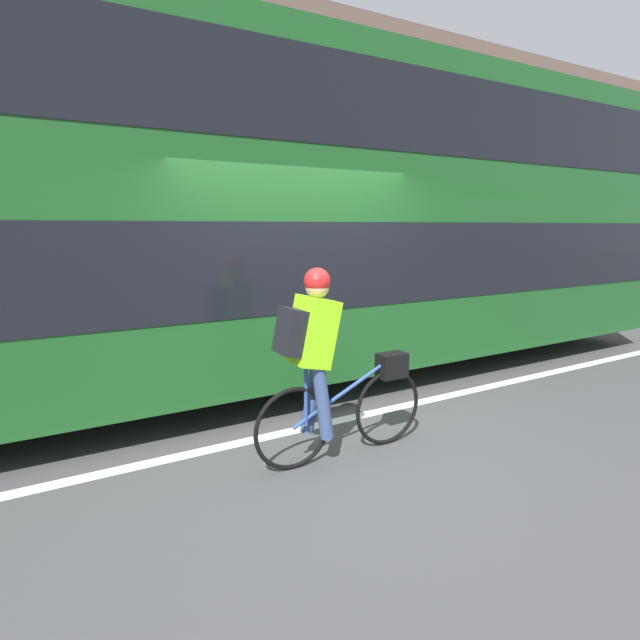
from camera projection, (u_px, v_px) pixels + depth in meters
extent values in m
plane|color=#424244|center=(331.00, 437.00, 4.68)|extent=(80.00, 80.00, 0.00)
cube|color=silver|center=(316.00, 426.00, 4.93)|extent=(50.00, 0.14, 0.01)
cube|color=#A8A399|center=(178.00, 327.00, 9.43)|extent=(60.00, 2.43, 0.13)
cube|color=brown|center=(152.00, 149.00, 9.96)|extent=(60.00, 0.30, 6.93)
cylinder|color=black|center=(495.00, 315.00, 8.13)|extent=(1.05, 0.30, 1.05)
cylinder|color=black|center=(13.00, 375.00, 4.83)|extent=(1.05, 0.30, 1.05)
cube|color=#194C1E|center=(315.00, 277.00, 6.34)|extent=(10.85, 2.47, 1.99)
cube|color=black|center=(315.00, 258.00, 6.29)|extent=(10.42, 2.49, 0.88)
cube|color=#194C1E|center=(315.00, 131.00, 6.01)|extent=(10.85, 2.38, 1.54)
cube|color=black|center=(315.00, 124.00, 6.00)|extent=(10.42, 2.40, 0.86)
torus|color=black|center=(388.00, 407.00, 4.47)|extent=(0.69, 0.04, 0.69)
torus|color=black|center=(294.00, 428.00, 4.00)|extent=(0.69, 0.04, 0.69)
cylinder|color=#2D4C8C|center=(344.00, 392.00, 4.20)|extent=(0.96, 0.03, 0.47)
cylinder|color=#2D4C8C|center=(306.00, 396.00, 4.01)|extent=(0.03, 0.03, 0.51)
cube|color=black|center=(392.00, 365.00, 4.41)|extent=(0.26, 0.16, 0.22)
cube|color=#8CE019|center=(313.00, 332.00, 3.95)|extent=(0.37, 0.32, 0.58)
cube|color=black|center=(290.00, 332.00, 3.85)|extent=(0.21, 0.26, 0.38)
cylinder|color=#384C7A|center=(312.00, 397.00, 4.15)|extent=(0.21, 0.11, 0.62)
cylinder|color=#384C7A|center=(323.00, 403.00, 4.00)|extent=(0.19, 0.11, 0.62)
sphere|color=tan|center=(317.00, 287.00, 3.90)|extent=(0.19, 0.19, 0.19)
sphere|color=red|center=(317.00, 281.00, 3.89)|extent=(0.21, 0.21, 0.21)
cylinder|color=#59595B|center=(382.00, 245.00, 11.34)|extent=(0.07, 0.07, 2.76)
cube|color=red|center=(385.00, 193.00, 11.09)|extent=(0.36, 0.02, 0.36)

